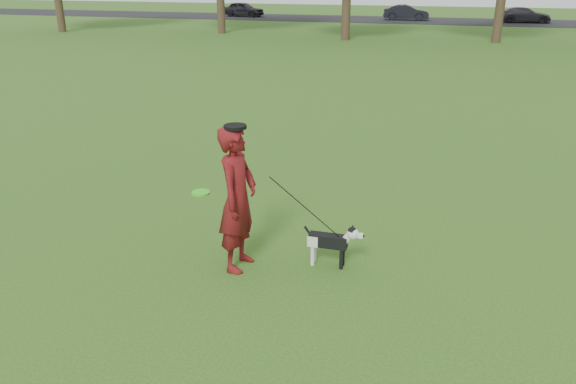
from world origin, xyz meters
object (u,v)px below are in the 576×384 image
(dog, at_px, (333,240))
(car_left, at_px, (243,9))
(car_mid, at_px, (406,12))
(car_right, at_px, (524,15))
(man, at_px, (238,199))

(dog, distance_m, car_left, 43.05)
(car_mid, bearing_deg, car_right, -92.56)
(dog, bearing_deg, car_right, 81.40)
(car_right, bearing_deg, car_left, 85.50)
(car_left, bearing_deg, dog, -150.78)
(dog, xyz_separation_m, car_right, (6.05, 39.98, 0.20))
(car_mid, xyz_separation_m, car_right, (8.55, 0.00, -0.03))
(man, distance_m, dog, 1.32)
(man, height_order, car_left, man)
(man, distance_m, car_left, 42.95)
(car_left, distance_m, car_right, 22.01)
(man, height_order, dog, man)
(man, distance_m, car_right, 40.95)
(dog, bearing_deg, car_left, 111.76)
(car_mid, bearing_deg, car_left, 87.44)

